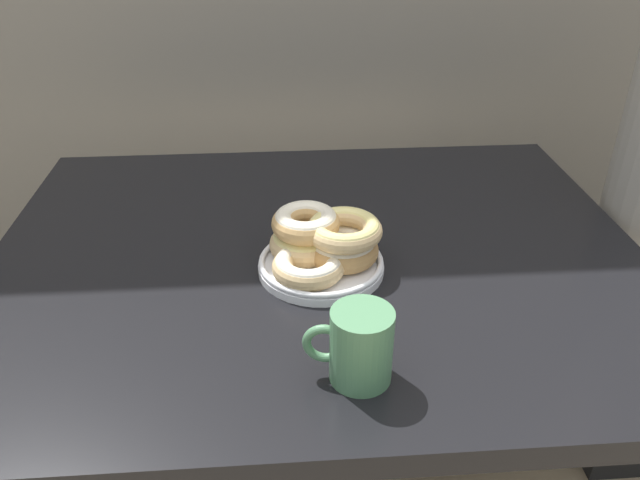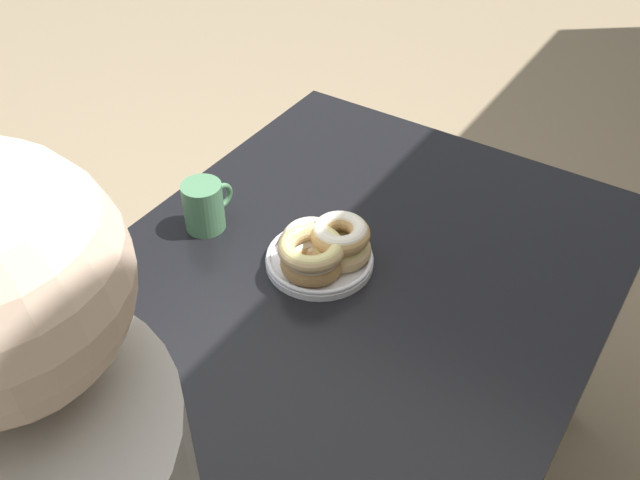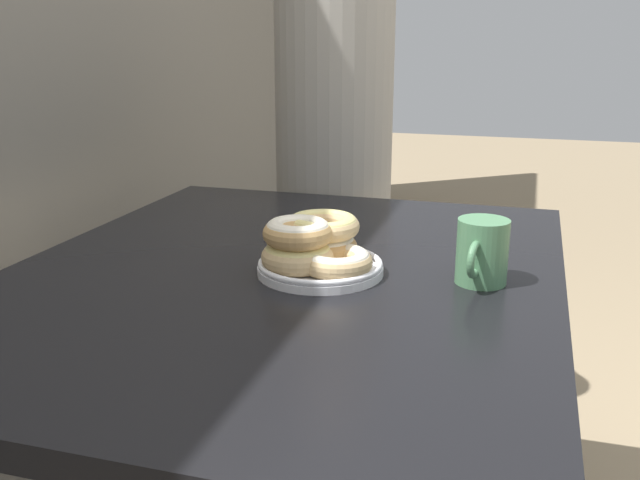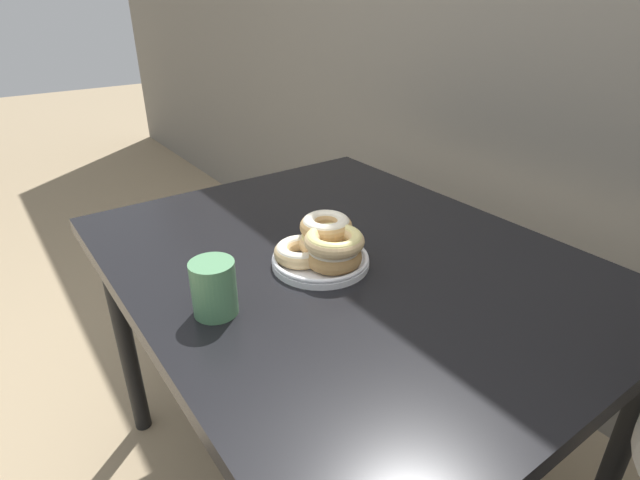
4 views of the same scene
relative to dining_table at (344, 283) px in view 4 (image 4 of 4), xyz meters
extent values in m
cube|color=black|center=(0.00, 0.00, 0.05)|extent=(1.16, 0.93, 0.04)
cylinder|color=black|center=(-0.52, -0.41, -0.32)|extent=(0.05, 0.05, 0.69)
cylinder|color=black|center=(-0.52, 0.41, -0.32)|extent=(0.05, 0.05, 0.69)
cylinder|color=black|center=(0.52, 0.41, -0.32)|extent=(0.05, 0.05, 0.69)
cylinder|color=white|center=(0.00, -0.07, 0.08)|extent=(0.21, 0.21, 0.01)
torus|color=white|center=(0.00, -0.07, 0.09)|extent=(0.21, 0.21, 0.01)
torus|color=#B2844C|center=(0.04, -0.06, 0.11)|extent=(0.17, 0.17, 0.04)
torus|color=silver|center=(0.04, -0.06, 0.11)|extent=(0.16, 0.16, 0.03)
torus|color=#D6B27A|center=(-0.03, -0.04, 0.11)|extent=(0.15, 0.15, 0.04)
torus|color=#E0D17F|center=(-0.03, -0.04, 0.11)|extent=(0.14, 0.14, 0.03)
torus|color=#D6B27A|center=(-0.02, -0.10, 0.10)|extent=(0.15, 0.15, 0.04)
torus|color=silver|center=(-0.02, -0.10, 0.11)|extent=(0.14, 0.14, 0.03)
torus|color=#D6B27A|center=(0.04, -0.06, 0.14)|extent=(0.16, 0.16, 0.03)
torus|color=#E0D17F|center=(0.04, -0.06, 0.15)|extent=(0.15, 0.15, 0.03)
torus|color=tan|center=(-0.02, -0.04, 0.15)|extent=(0.13, 0.13, 0.04)
torus|color=silver|center=(-0.02, -0.04, 0.15)|extent=(0.12, 0.12, 0.03)
cylinder|color=#4C7F56|center=(0.03, -0.33, 0.12)|extent=(0.08, 0.08, 0.11)
cylinder|color=#382114|center=(0.03, -0.33, 0.17)|extent=(0.07, 0.07, 0.00)
torus|color=#4C7F56|center=(-0.01, -0.32, 0.12)|extent=(0.06, 0.02, 0.06)
camera|label=1|loc=(-0.07, -0.95, 0.65)|focal=35.00mm
camera|label=2|loc=(0.87, 0.50, 1.02)|focal=40.00mm
camera|label=3|loc=(-1.09, -0.39, 0.47)|focal=40.00mm
camera|label=4|loc=(0.77, -0.62, 0.62)|focal=28.00mm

